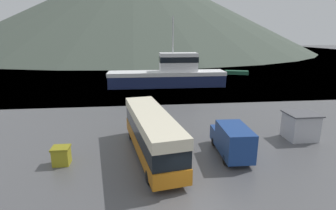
{
  "coord_description": "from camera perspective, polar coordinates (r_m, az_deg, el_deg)",
  "views": [
    {
      "loc": [
        -2.99,
        -11.94,
        9.1
      ],
      "look_at": [
        -0.06,
        14.04,
        2.0
      ],
      "focal_mm": 28.0,
      "sensor_mm": 36.0,
      "label": 1
    }
  ],
  "objects": [
    {
      "name": "ground_plane",
      "position": [
        15.31,
        6.58,
        -21.39
      ],
      "size": [
        400.0,
        400.0,
        0.0
      ],
      "primitive_type": "plane",
      "color": "#4C4C4F"
    },
    {
      "name": "delivery_van",
      "position": [
        20.73,
        13.76,
        -7.33
      ],
      "size": [
        2.14,
        5.37,
        2.5
      ],
      "rotation": [
        0.0,
        0.0,
        -0.03
      ],
      "color": "navy",
      "rests_on": "ground"
    },
    {
      "name": "storage_bin",
      "position": [
        20.59,
        -22.19,
        -10.14
      ],
      "size": [
        1.24,
        1.12,
        1.34
      ],
      "color": "olive",
      "rests_on": "ground"
    },
    {
      "name": "small_boat",
      "position": [
        63.52,
        14.72,
        6.85
      ],
      "size": [
        5.51,
        3.13,
        0.87
      ],
      "rotation": [
        0.0,
        0.0,
        1.28
      ],
      "color": "#1E5138",
      "rests_on": "water_surface"
    },
    {
      "name": "dock_kiosk",
      "position": [
        26.15,
        26.87,
        -4.07
      ],
      "size": [
        2.7,
        2.42,
        2.4
      ],
      "color": "#B2B2B7",
      "rests_on": "ground"
    },
    {
      "name": "water_surface",
      "position": [
        153.71,
        -5.43,
        11.73
      ],
      "size": [
        240.0,
        240.0,
        0.0
      ],
      "primitive_type": "plane",
      "color": "slate",
      "rests_on": "ground"
    },
    {
      "name": "fishing_boat",
      "position": [
        47.06,
        0.3,
        6.74
      ],
      "size": [
        20.77,
        4.36,
        12.03
      ],
      "rotation": [
        0.0,
        0.0,
        1.57
      ],
      "color": "#19234C",
      "rests_on": "water_surface"
    },
    {
      "name": "mooring_bollard",
      "position": [
        32.99,
        -6.38,
        0.03
      ],
      "size": [
        0.44,
        0.44,
        0.97
      ],
      "color": "black",
      "rests_on": "ground"
    },
    {
      "name": "hill_backdrop",
      "position": [
        169.44,
        -7.32,
        20.41
      ],
      "size": [
        200.62,
        200.62,
        49.72
      ],
      "primitive_type": "cone",
      "color": "#424C42",
      "rests_on": "ground"
    },
    {
      "name": "tour_bus",
      "position": [
        19.93,
        -3.57,
        -5.96
      ],
      "size": [
        4.23,
        11.11,
        3.43
      ],
      "rotation": [
        0.0,
        0.0,
        0.17
      ],
      "color": "#B26614",
      "rests_on": "ground"
    }
  ]
}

